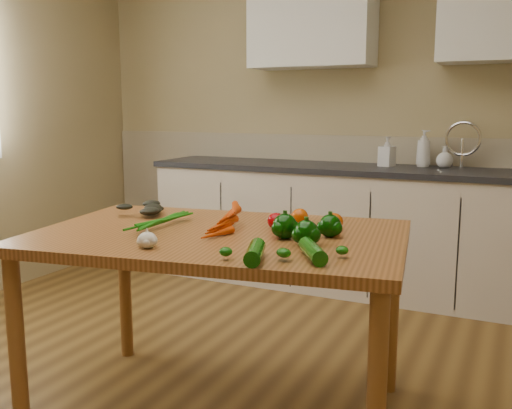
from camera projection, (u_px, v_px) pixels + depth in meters
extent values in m
cube|color=tan|center=(332.00, 109.00, 4.39)|extent=(4.00, 0.02, 2.60)
cube|color=tan|center=(329.00, 205.00, 4.49)|extent=(3.98, 0.03, 1.10)
cube|color=beige|center=(342.00, 230.00, 4.16)|extent=(2.80, 0.60, 0.86)
cube|color=#29292E|center=(343.00, 168.00, 4.09)|extent=(2.84, 0.64, 0.04)
cube|color=#99999E|center=(458.00, 180.00, 3.76)|extent=(0.55, 0.42, 0.10)
cylinder|color=silver|center=(462.00, 150.00, 3.89)|extent=(0.02, 0.02, 0.24)
cube|color=silver|center=(312.00, 19.00, 4.15)|extent=(0.90, 0.35, 0.70)
cube|color=silver|center=(506.00, 5.00, 3.60)|extent=(0.80, 0.35, 0.70)
cube|color=#965A2B|center=(219.00, 237.00, 2.34)|extent=(1.63, 1.18, 0.04)
cylinder|color=brown|center=(17.00, 350.00, 2.21)|extent=(0.06, 0.06, 0.76)
cylinder|color=brown|center=(376.00, 401.00, 1.82)|extent=(0.06, 0.06, 0.76)
cylinder|color=brown|center=(125.00, 286.00, 3.00)|extent=(0.06, 0.06, 0.76)
cylinder|color=brown|center=(392.00, 312.00, 2.61)|extent=(0.06, 0.06, 0.76)
imported|color=silver|center=(424.00, 148.00, 3.97)|extent=(0.14, 0.14, 0.26)
imported|color=silver|center=(387.00, 152.00, 4.00)|extent=(0.12, 0.12, 0.21)
imported|color=silver|center=(445.00, 157.00, 3.93)|extent=(0.16, 0.16, 0.15)
ellipsoid|color=beige|center=(147.00, 240.00, 2.07)|extent=(0.07, 0.07, 0.06)
sphere|color=#053102|center=(285.00, 226.00, 2.22)|extent=(0.10, 0.10, 0.10)
sphere|color=#053102|center=(330.00, 226.00, 2.24)|extent=(0.09, 0.09, 0.09)
sphere|color=#053102|center=(306.00, 233.00, 2.10)|extent=(0.09, 0.09, 0.09)
ellipsoid|color=#8F0206|center=(276.00, 221.00, 2.39)|extent=(0.08, 0.08, 0.07)
ellipsoid|color=#BA4404|center=(300.00, 216.00, 2.50)|extent=(0.07, 0.07, 0.07)
ellipsoid|color=#BA4404|center=(334.00, 222.00, 2.37)|extent=(0.08, 0.08, 0.07)
cylinder|color=#0B4307|center=(313.00, 251.00, 1.91)|extent=(0.16, 0.20, 0.05)
cylinder|color=#0B4307|center=(255.00, 252.00, 1.90)|extent=(0.12, 0.20, 0.06)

